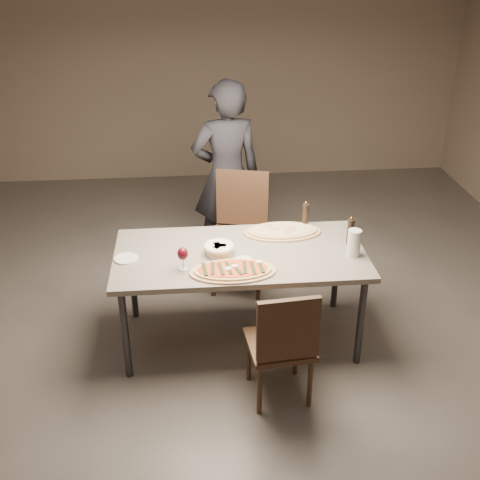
{
  "coord_description": "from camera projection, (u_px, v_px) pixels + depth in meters",
  "views": [
    {
      "loc": [
        -0.35,
        -3.77,
        2.8
      ],
      "look_at": [
        0.0,
        0.0,
        0.85
      ],
      "focal_mm": 45.0,
      "sensor_mm": 36.0,
      "label": 1
    }
  ],
  "objects": [
    {
      "name": "wine_glass",
      "position": [
        183.0,
        254.0,
        4.04
      ],
      "size": [
        0.07,
        0.07,
        0.17
      ],
      "rotation": [
        0.0,
        0.0,
        -0.3
      ],
      "color": "silver",
      "rests_on": "dining_table"
    },
    {
      "name": "carafe",
      "position": [
        354.0,
        243.0,
        4.22
      ],
      "size": [
        0.09,
        0.09,
        0.2
      ],
      "rotation": [
        0.0,
        0.0,
        0.42
      ],
      "color": "silver",
      "rests_on": "dining_table"
    },
    {
      "name": "dining_table",
      "position": [
        240.0,
        259.0,
        4.33
      ],
      "size": [
        1.8,
        0.9,
        0.75
      ],
      "color": "gray",
      "rests_on": "ground"
    },
    {
      "name": "pepper_mill_right",
      "position": [
        305.0,
        215.0,
        4.64
      ],
      "size": [
        0.05,
        0.05,
        0.21
      ],
      "rotation": [
        0.0,
        0.0,
        -0.16
      ],
      "color": "black",
      "rests_on": "dining_table"
    },
    {
      "name": "room",
      "position": [
        240.0,
        167.0,
        4.01
      ],
      "size": [
        7.0,
        7.0,
        7.0
      ],
      "color": "#5B554E",
      "rests_on": "ground"
    },
    {
      "name": "oil_dish",
      "position": [
        243.0,
        260.0,
        4.19
      ],
      "size": [
        0.12,
        0.12,
        0.01
      ],
      "rotation": [
        0.0,
        0.0,
        0.08
      ],
      "color": "white",
      "rests_on": "dining_table"
    },
    {
      "name": "side_plate",
      "position": [
        126.0,
        259.0,
        4.21
      ],
      "size": [
        0.17,
        0.17,
        0.01
      ],
      "rotation": [
        0.0,
        0.0,
        -0.35
      ],
      "color": "white",
      "rests_on": "dining_table"
    },
    {
      "name": "bread_basket",
      "position": [
        219.0,
        248.0,
        4.26
      ],
      "size": [
        0.22,
        0.22,
        0.08
      ],
      "rotation": [
        0.0,
        0.0,
        -0.29
      ],
      "color": "beige",
      "rests_on": "dining_table"
    },
    {
      "name": "diner",
      "position": [
        226.0,
        176.0,
        5.35
      ],
      "size": [
        0.69,
        0.52,
        1.72
      ],
      "primitive_type": "imported",
      "rotation": [
        0.0,
        0.0,
        3.32
      ],
      "color": "black",
      "rests_on": "ground"
    },
    {
      "name": "zucchini_pizza",
      "position": [
        233.0,
        270.0,
        4.05
      ],
      "size": [
        0.59,
        0.33,
        0.05
      ],
      "rotation": [
        0.0,
        0.0,
        0.34
      ],
      "color": "tan",
      "rests_on": "dining_table"
    },
    {
      "name": "ham_pizza",
      "position": [
        282.0,
        231.0,
        4.58
      ],
      "size": [
        0.59,
        0.33,
        0.04
      ],
      "rotation": [
        0.0,
        0.0,
        -0.15
      ],
      "color": "tan",
      "rests_on": "dining_table"
    },
    {
      "name": "pepper_mill_left",
      "position": [
        350.0,
        231.0,
        4.39
      ],
      "size": [
        0.06,
        0.06,
        0.21
      ],
      "rotation": [
        0.0,
        0.0,
        0.24
      ],
      "color": "black",
      "rests_on": "dining_table"
    },
    {
      "name": "chair_far",
      "position": [
        240.0,
        224.0,
        5.16
      ],
      "size": [
        0.57,
        0.57,
        1.0
      ],
      "rotation": [
        0.0,
        0.0,
        2.9
      ],
      "color": "#40291B",
      "rests_on": "ground"
    },
    {
      "name": "chair_near",
      "position": [
        283.0,
        341.0,
        3.81
      ],
      "size": [
        0.45,
        0.45,
        0.87
      ],
      "rotation": [
        0.0,
        0.0,
        0.1
      ],
      "color": "#40291B",
      "rests_on": "ground"
    }
  ]
}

